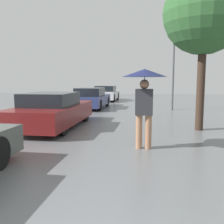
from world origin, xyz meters
TOP-DOWN VIEW (x-y plane):
  - pedestrian at (0.09, 5.16)m, footprint 1.07×1.07m
  - parked_car_second at (-3.21, 7.54)m, footprint 1.85×4.35m
  - parked_car_third at (-3.30, 13.76)m, footprint 1.75×4.11m
  - parked_car_farthest at (-3.32, 19.22)m, footprint 1.75×3.91m
  - tree at (1.88, 7.76)m, footprint 2.61×2.61m
  - street_lamp at (1.48, 13.52)m, footprint 0.27×0.27m

SIDE VIEW (x-z plane):
  - parked_car_third at x=-3.30m, z-range -0.04..1.18m
  - parked_car_farthest at x=-3.32m, z-range -0.03..1.18m
  - parked_car_second at x=-3.21m, z-range -0.04..1.20m
  - pedestrian at x=0.09m, z-range 0.55..2.49m
  - street_lamp at x=1.48m, z-range 0.46..4.33m
  - tree at x=1.88m, z-range 1.22..6.31m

